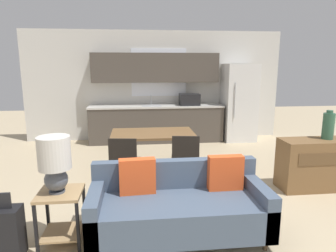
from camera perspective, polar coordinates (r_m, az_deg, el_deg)
ground_plane at (r=3.53m, az=3.19°, el=-20.39°), size 20.00×20.00×0.00m
wall_back at (r=7.61m, az=-2.45°, el=7.69°), size 6.40×0.07×2.70m
kitchen_counter at (r=7.37m, az=-2.15°, el=3.56°), size 3.26×0.65×2.15m
refrigerator at (r=7.68m, az=13.34°, el=4.35°), size 0.77×0.74×1.89m
dining_table at (r=5.17m, az=-2.91°, el=-1.95°), size 1.42×0.86×0.72m
couch at (r=3.42m, az=1.96°, el=-14.94°), size 1.90×0.80×0.85m
side_table at (r=3.42m, az=-19.68°, el=-14.72°), size 0.44×0.44×0.58m
table_lamp at (r=3.23m, az=-20.78°, el=-6.14°), size 0.32×0.32×0.59m
credenza at (r=5.16m, az=27.26°, el=-6.44°), size 1.30×0.46×0.77m
vase at (r=5.08m, az=28.22°, el=0.06°), size 0.17×0.17×0.44m
dining_chair_near_left at (r=4.44m, az=-8.27°, el=-6.59°), size 0.48×0.48×0.86m
dining_chair_near_right at (r=4.55m, az=3.31°, el=-6.07°), size 0.47×0.47×0.86m
suitcase at (r=3.49m, az=-29.03°, el=-17.32°), size 0.37×0.22×0.67m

